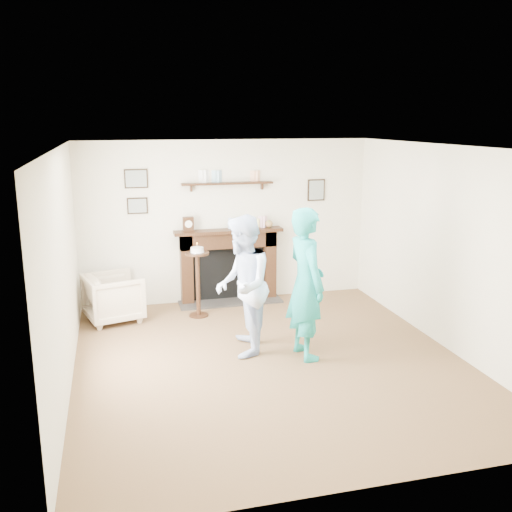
# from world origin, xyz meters

# --- Properties ---
(ground) EXTENTS (5.00, 5.00, 0.00)m
(ground) POSITION_xyz_m (0.00, 0.00, 0.00)
(ground) COLOR brown
(ground) RESTS_ON ground
(room_shell) EXTENTS (4.54, 5.02, 2.52)m
(room_shell) POSITION_xyz_m (-0.00, 0.69, 1.62)
(room_shell) COLOR #EAE4C6
(room_shell) RESTS_ON ground
(armchair) EXTENTS (0.91, 0.90, 0.68)m
(armchair) POSITION_xyz_m (-1.77, 1.90, 0.00)
(armchair) COLOR tan
(armchair) RESTS_ON ground
(man) EXTENTS (0.81, 0.95, 1.70)m
(man) POSITION_xyz_m (-0.25, 0.33, 0.00)
(man) COLOR silver
(man) RESTS_ON ground
(woman) EXTENTS (0.51, 0.71, 1.82)m
(woman) POSITION_xyz_m (0.45, 0.05, 0.00)
(woman) COLOR teal
(woman) RESTS_ON ground
(pedestal_table) EXTENTS (0.34, 0.34, 1.09)m
(pedestal_table) POSITION_xyz_m (-0.58, 1.80, 0.67)
(pedestal_table) COLOR black
(pedestal_table) RESTS_ON ground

